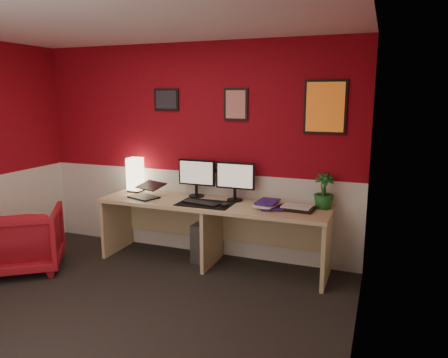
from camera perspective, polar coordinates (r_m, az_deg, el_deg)
ground at (r=3.99m, az=-15.06°, el=-17.58°), size 4.00×3.50×0.01m
ceiling at (r=3.57m, az=-17.22°, el=20.44°), size 4.00×3.50×0.01m
wall_back at (r=5.06m, az=-4.16°, el=3.81°), size 4.00×0.01×2.50m
wall_right at (r=2.88m, az=17.81°, el=-2.36°), size 0.01×3.50×2.50m
wainscot_back at (r=5.21m, az=-4.07°, el=-4.41°), size 4.00×0.01×1.00m
wainscot_right at (r=3.13m, az=16.88°, el=-15.82°), size 0.01×3.50×1.00m
desk at (r=4.80m, az=-1.63°, el=-7.42°), size 2.60×0.65×0.73m
shoji_lamp at (r=5.32m, az=-11.87°, el=0.46°), size 0.16×0.16×0.40m
laptop at (r=4.98m, az=-10.81°, el=-1.28°), size 0.39×0.33×0.22m
monitor_left at (r=4.93m, az=-3.77°, el=0.91°), size 0.45×0.06×0.58m
monitor_right at (r=4.73m, az=1.48°, el=0.48°), size 0.45×0.06×0.58m
desk_mat at (r=4.65m, az=-2.54°, el=-3.35°), size 0.60×0.38×0.01m
keyboard at (r=4.63m, az=-3.06°, el=-3.24°), size 0.44×0.21×0.02m
mouse at (r=4.52m, az=0.11°, el=-3.50°), size 0.07×0.11×0.03m
book_bottom at (r=4.50m, az=4.94°, el=-3.72°), size 0.31×0.36×0.03m
book_middle at (r=4.52m, az=4.71°, el=-3.33°), size 0.26×0.32×0.02m
book_top at (r=4.53m, az=4.64°, el=-2.95°), size 0.23×0.29×0.03m
zen_tray at (r=4.47m, az=9.76°, el=-3.92°), size 0.37×0.27×0.03m
potted_plant at (r=4.54m, az=13.31°, el=-1.60°), size 0.24×0.24×0.37m
pc_tower at (r=5.04m, az=-2.32°, el=-8.21°), size 0.24×0.46×0.45m
armchair at (r=5.18m, az=-25.28°, el=-7.33°), size 1.05×1.06×0.70m
art_left at (r=5.16m, az=-7.75°, el=10.55°), size 0.32×0.02×0.26m
art_center at (r=4.81m, az=1.62°, el=10.02°), size 0.28×0.02×0.36m
art_right at (r=4.58m, az=13.48°, el=9.41°), size 0.44×0.02×0.56m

